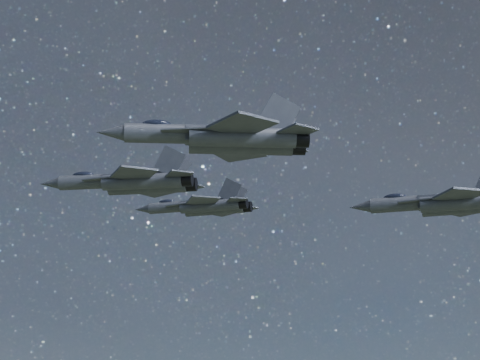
{
  "coord_description": "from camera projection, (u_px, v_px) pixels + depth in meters",
  "views": [
    {
      "loc": [
        4.13,
        -80.09,
        117.81
      ],
      "look_at": [
        1.73,
        4.97,
        141.49
      ],
      "focal_mm": 60.0,
      "sensor_mm": 36.0,
      "label": 1
    }
  ],
  "objects": [
    {
      "name": "jet_slot",
      "position": [
        449.0,
        203.0,
        86.25
      ],
      "size": [
        18.9,
        12.79,
        4.76
      ],
      "rotation": [
        0.0,
        0.0,
        -0.28
      ],
      "color": "#3A3E49"
    },
    {
      "name": "jet_right",
      "position": [
        224.0,
        138.0,
        68.81
      ],
      "size": [
        19.02,
        13.34,
        4.8
      ],
      "rotation": [
        0.0,
        0.0,
        0.1
      ],
      "color": "#3A3E49"
    },
    {
      "name": "jet_left",
      "position": [
        203.0,
        206.0,
        106.15
      ],
      "size": [
        17.09,
        11.58,
        4.3
      ],
      "rotation": [
        0.0,
        0.0,
        -0.27
      ],
      "color": "#3A3E49"
    },
    {
      "name": "jet_lead",
      "position": [
        132.0,
        182.0,
        90.65
      ],
      "size": [
        19.22,
        13.39,
        4.83
      ],
      "rotation": [
        0.0,
        0.0,
        -0.13
      ],
      "color": "#3A3E49"
    }
  ]
}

